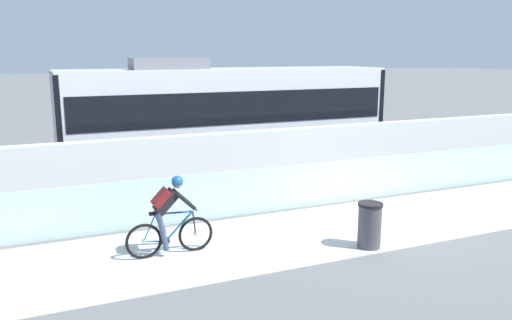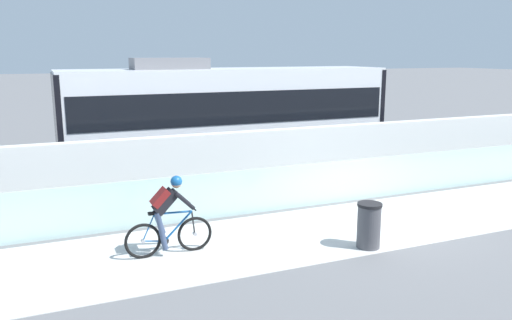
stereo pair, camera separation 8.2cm
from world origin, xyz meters
The scene contains 9 objects.
ground_plane centered at (0.00, 0.00, 0.00)m, with size 200.00×200.00×0.00m, color slate.
bike_path_deck centered at (0.00, 0.00, 0.01)m, with size 32.00×3.20×0.01m, color silver.
glass_parapet centered at (0.00, 1.85, 0.57)m, with size 32.00×0.05×1.13m, color silver.
concrete_barrier_wall centered at (0.00, 3.65, 0.90)m, with size 32.00×0.36×1.80m, color silver.
tram_rail_near centered at (0.00, 6.13, 0.00)m, with size 32.00×0.08×0.01m, color #595654.
tram_rail_far centered at (0.00, 7.57, 0.00)m, with size 32.00×0.08×0.01m, color #595654.
tram centered at (-1.46, 6.85, 1.89)m, with size 11.06×2.54×3.81m.
cyclist_on_bike centered at (-5.22, 0.00, 0.80)m, with size 1.77×0.58×1.61m.
trash_bin centered at (-1.33, -1.25, 0.48)m, with size 0.51×0.51×0.96m.
Camera 2 is at (-7.41, -9.59, 3.97)m, focal length 36.01 mm.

